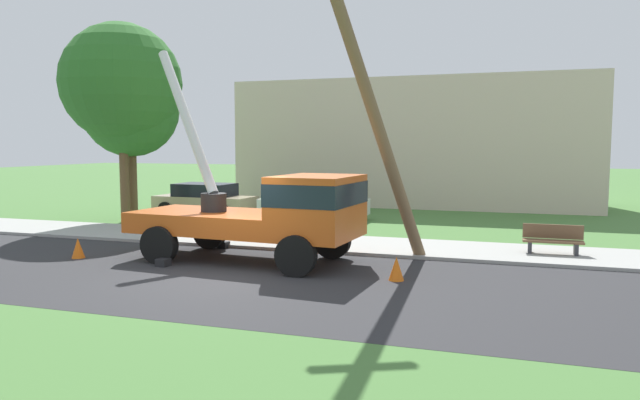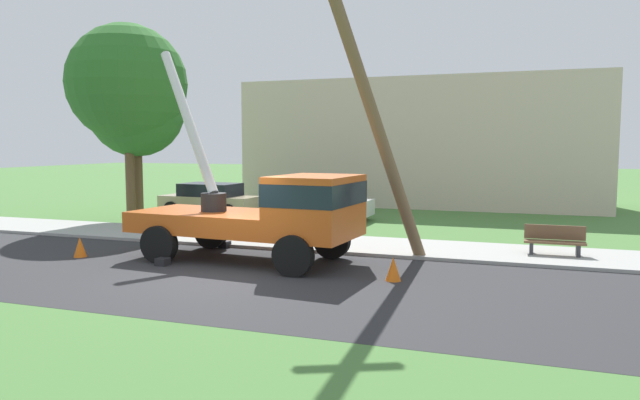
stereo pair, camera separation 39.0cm
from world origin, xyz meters
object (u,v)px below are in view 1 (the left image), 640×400
Objects in this scene: park_bench at (553,241)px; roadside_tree_far at (121,84)px; parked_sedan_tan at (205,200)px; roadside_tree_near at (131,109)px; parked_sedan_white at (314,203)px; traffic_cone_behind at (78,248)px; leaning_utility_pole at (369,98)px; traffic_cone_ahead at (396,269)px; utility_truck at (272,210)px.

park_bench is 0.20× the size of roadside_tree_far.
roadside_tree_near is at bearing -130.86° from parked_sedan_tan.
roadside_tree_far reaches higher than parked_sedan_white.
roadside_tree_far is at bearing 117.00° from traffic_cone_behind.
traffic_cone_ahead is (1.08, -1.66, -4.03)m from leaning_utility_pole.
roadside_tree_near reaches higher than parked_sedan_tan.
roadside_tree_far reaches higher than roadside_tree_near.
roadside_tree_far reaches higher than parked_sedan_tan.
utility_truck is 0.85× the size of roadside_tree_far.
roadside_tree_near is at bearing 149.29° from traffic_cone_ahead.
traffic_cone_behind is at bearing -109.71° from parked_sedan_white.
utility_truck is 11.37m from roadside_tree_far.
park_bench is at bearing -21.57° from parked_sedan_tan.
traffic_cone_ahead is (3.51, -0.98, -1.13)m from utility_truck.
park_bench is at bearing 18.78° from traffic_cone_behind.
traffic_cone_behind is (-7.80, -1.72, -4.03)m from leaning_utility_pole.
leaning_utility_pole is 12.81m from parked_sedan_tan.
roadside_tree_far is (-7.03, -3.04, 4.83)m from parked_sedan_white.
parked_sedan_tan is at bearing 136.85° from traffic_cone_ahead.
roadside_tree_near is at bearing 168.78° from park_bench.
parked_sedan_tan is at bearing 49.14° from roadside_tree_near.
utility_truck reaches higher than traffic_cone_ahead.
traffic_cone_ahead is at bearing -61.52° from parked_sedan_white.
leaning_utility_pole reaches higher than roadside_tree_near.
utility_truck is 1.52× the size of parked_sedan_white.
parked_sedan_white is (-1.83, 8.85, -0.70)m from utility_truck.
utility_truck is at bearing 10.97° from traffic_cone_behind.
parked_sedan_white is 8.41m from roadside_tree_near.
utility_truck is 3.85m from leaning_utility_pole.
roadside_tree_far is at bearing 151.24° from traffic_cone_ahead.
park_bench is (4.70, 2.53, -3.85)m from leaning_utility_pole.
leaning_utility_pole is 6.58m from park_bench.
roadside_tree_near is (-2.03, -2.35, 3.85)m from parked_sedan_tan.
traffic_cone_behind is 0.07× the size of roadside_tree_far.
park_bench is (7.12, 3.21, -0.95)m from utility_truck.
parked_sedan_white is 2.77× the size of park_bench.
utility_truck reaches higher than traffic_cone_behind.
traffic_cone_behind is 10.52m from parked_sedan_white.
roadside_tree_far is (-12.37, 6.79, 5.26)m from traffic_cone_ahead.
parked_sedan_tan is (-9.28, 8.05, -3.60)m from leaning_utility_pole.
traffic_cone_behind is (-5.37, -1.04, -1.13)m from utility_truck.
traffic_cone_behind is at bearing -179.59° from traffic_cone_ahead.
parked_sedan_tan is (-1.48, 9.77, 0.43)m from traffic_cone_behind.
parked_sedan_tan reaches higher than park_bench.
traffic_cone_ahead is at bearing -30.71° from roadside_tree_near.
roadside_tree_far is (-2.01, -2.92, 4.83)m from parked_sedan_tan.
parked_sedan_white is (-5.33, 9.83, 0.43)m from traffic_cone_ahead.
parked_sedan_tan is at bearing 128.11° from utility_truck.
roadside_tree_far reaches higher than traffic_cone_behind.
traffic_cone_ahead and traffic_cone_behind have the same top height.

